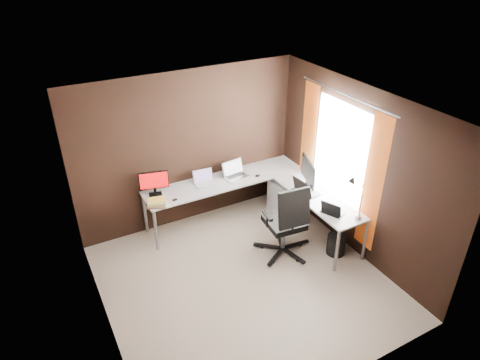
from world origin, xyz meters
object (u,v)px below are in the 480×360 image
Objects in this scene: monitor_right at (308,172)px; laptop_black_big at (305,190)px; desk_lamp at (355,194)px; laptop_silver at (235,173)px; monitor_left at (154,182)px; book_stack at (157,203)px; drawer_pedestal at (285,198)px; laptop_white at (204,180)px; laptop_black_small at (332,211)px; wastebasket at (336,244)px; office_chair at (285,234)px.

monitor_right is 1.36× the size of laptop_black_big.
laptop_silver is at bearing 125.47° from desk_lamp.
monitor_left is 0.36m from book_stack.
desk_lamp is (2.27, -1.60, 0.35)m from book_stack.
drawer_pedestal is 1.72× the size of book_stack.
monitor_left is 1.06× the size of laptop_silver.
monitor_left is 0.69× the size of desk_lamp.
laptop_white reaches higher than laptop_black_small.
monitor_left is 0.77× the size of monitor_right.
book_stack is 1.11× the size of wastebasket.
drawer_pedestal is 2.23m from monitor_left.
laptop_silver is at bearing 62.55° from monitor_right.
office_chair reaches higher than drawer_pedestal.
monitor_right reaches higher than book_stack.
laptop_silver is (-0.81, 0.86, -0.22)m from monitor_right.
laptop_black_big is (-0.12, -0.12, -0.22)m from monitor_right.
office_chair is (-0.66, -0.41, -0.65)m from monitor_right.
desk_lamp is at bearing -174.02° from laptop_black_big.
office_chair is at bearing -28.09° from monitor_left.
book_stack is at bearing 93.19° from monitor_right.
desk_lamp is at bearing -157.42° from monitor_right.
drawer_pedestal reaches higher than wastebasket.
drawer_pedestal is 1.07× the size of monitor_right.
book_stack is (-2.16, 0.16, 0.47)m from drawer_pedestal.
drawer_pedestal is at bearing -12.75° from laptop_black_big.
laptop_black_big is 0.63m from laptop_black_small.
wastebasket is at bearing -23.79° from office_chair.
laptop_white is 1.58m from laptop_black_big.
laptop_white is 0.53m from laptop_silver.
laptop_black_small is at bearing -169.18° from monitor_right.
wastebasket is at bearing -24.46° from monitor_left.
drawer_pedestal is at bearing -4.36° from book_stack.
laptop_black_big is (-0.07, -0.59, 0.49)m from drawer_pedestal.
laptop_black_small is 0.77m from office_chair.
laptop_silver is at bearing 152.71° from drawer_pedestal.
laptop_black_big is 1.13× the size of laptop_black_small.
laptop_white is (-1.29, 0.42, 0.48)m from drawer_pedestal.
drawer_pedestal is at bearing 104.46° from desk_lamp.
laptop_silver is 0.34× the size of office_chair.
monitor_right reaches higher than office_chair.
monitor_left is at bearing 167.43° from drawer_pedestal.
monitor_right is 0.97m from desk_lamp.
wastebasket is at bearing 113.61° from desk_lamp.
office_chair is (0.16, -1.28, -0.44)m from laptop_silver.
book_stack is at bearing 31.60° from laptop_black_small.
laptop_white is (0.79, -0.04, -0.17)m from monitor_left.
monitor_right is at bearing -9.37° from monitor_left.
laptop_black_big is at bearing -19.79° from book_stack.
monitor_left is 1.38× the size of wastebasket.
laptop_black_small is 0.63m from wastebasket.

